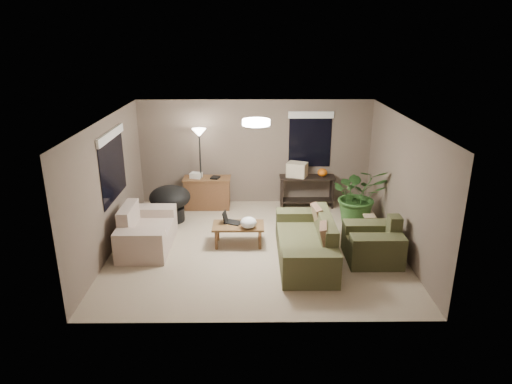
{
  "coord_description": "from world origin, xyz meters",
  "views": [
    {
      "loc": [
        -0.08,
        -8.09,
        3.96
      ],
      "look_at": [
        0.0,
        0.2,
        1.05
      ],
      "focal_mm": 32.0,
      "sensor_mm": 36.0,
      "label": 1
    }
  ],
  "objects_px": {
    "houseplant": "(358,201)",
    "main_sofa": "(307,245)",
    "loveseat": "(146,233)",
    "cat_scratching_post": "(368,229)",
    "papasan_chair": "(170,201)",
    "floor_lamp": "(199,142)",
    "coffee_table": "(238,228)",
    "desk": "(207,193)",
    "console_table": "(307,189)",
    "armchair": "(373,244)"
  },
  "relations": [
    {
      "from": "houseplant",
      "to": "main_sofa",
      "type": "bearing_deg",
      "value": -127.45
    },
    {
      "from": "floor_lamp",
      "to": "papasan_chair",
      "type": "bearing_deg",
      "value": -128.6
    },
    {
      "from": "desk",
      "to": "houseplant",
      "type": "distance_m",
      "value": 3.49
    },
    {
      "from": "loveseat",
      "to": "floor_lamp",
      "type": "bearing_deg",
      "value": 67.22
    },
    {
      "from": "armchair",
      "to": "cat_scratching_post",
      "type": "relative_size",
      "value": 2.0
    },
    {
      "from": "houseplant",
      "to": "armchair",
      "type": "bearing_deg",
      "value": -92.68
    },
    {
      "from": "loveseat",
      "to": "houseplant",
      "type": "distance_m",
      "value": 4.51
    },
    {
      "from": "main_sofa",
      "to": "desk",
      "type": "bearing_deg",
      "value": 128.05
    },
    {
      "from": "main_sofa",
      "to": "papasan_chair",
      "type": "relative_size",
      "value": 2.19
    },
    {
      "from": "desk",
      "to": "papasan_chair",
      "type": "distance_m",
      "value": 1.08
    },
    {
      "from": "papasan_chair",
      "to": "houseplant",
      "type": "bearing_deg",
      "value": -2.42
    },
    {
      "from": "coffee_table",
      "to": "console_table",
      "type": "relative_size",
      "value": 0.77
    },
    {
      "from": "papasan_chair",
      "to": "houseplant",
      "type": "distance_m",
      "value": 4.1
    },
    {
      "from": "coffee_table",
      "to": "console_table",
      "type": "height_order",
      "value": "console_table"
    },
    {
      "from": "main_sofa",
      "to": "papasan_chair",
      "type": "distance_m",
      "value": 3.37
    },
    {
      "from": "main_sofa",
      "to": "cat_scratching_post",
      "type": "height_order",
      "value": "main_sofa"
    },
    {
      "from": "console_table",
      "to": "cat_scratching_post",
      "type": "distance_m",
      "value": 2.12
    },
    {
      "from": "armchair",
      "to": "floor_lamp",
      "type": "relative_size",
      "value": 0.52
    },
    {
      "from": "cat_scratching_post",
      "to": "papasan_chair",
      "type": "bearing_deg",
      "value": 166.73
    },
    {
      "from": "coffee_table",
      "to": "desk",
      "type": "height_order",
      "value": "desk"
    },
    {
      "from": "coffee_table",
      "to": "cat_scratching_post",
      "type": "bearing_deg",
      "value": 5.53
    },
    {
      "from": "armchair",
      "to": "houseplant",
      "type": "bearing_deg",
      "value": 87.32
    },
    {
      "from": "floor_lamp",
      "to": "main_sofa",
      "type": "bearing_deg",
      "value": -50.01
    },
    {
      "from": "main_sofa",
      "to": "loveseat",
      "type": "xyz_separation_m",
      "value": [
        -3.07,
        0.55,
        0.0
      ]
    },
    {
      "from": "console_table",
      "to": "cat_scratching_post",
      "type": "relative_size",
      "value": 2.6
    },
    {
      "from": "floor_lamp",
      "to": "loveseat",
      "type": "bearing_deg",
      "value": -112.78
    },
    {
      "from": "loveseat",
      "to": "cat_scratching_post",
      "type": "bearing_deg",
      "value": 4.34
    },
    {
      "from": "main_sofa",
      "to": "console_table",
      "type": "bearing_deg",
      "value": 83.67
    },
    {
      "from": "houseplant",
      "to": "cat_scratching_post",
      "type": "height_order",
      "value": "houseplant"
    },
    {
      "from": "main_sofa",
      "to": "floor_lamp",
      "type": "relative_size",
      "value": 1.15
    },
    {
      "from": "main_sofa",
      "to": "floor_lamp",
      "type": "bearing_deg",
      "value": 129.99
    },
    {
      "from": "coffee_table",
      "to": "desk",
      "type": "bearing_deg",
      "value": 111.38
    },
    {
      "from": "desk",
      "to": "armchair",
      "type": "bearing_deg",
      "value": -38.87
    },
    {
      "from": "desk",
      "to": "houseplant",
      "type": "bearing_deg",
      "value": -15.78
    },
    {
      "from": "desk",
      "to": "main_sofa",
      "type": "bearing_deg",
      "value": -51.95
    },
    {
      "from": "armchair",
      "to": "cat_scratching_post",
      "type": "distance_m",
      "value": 0.9
    },
    {
      "from": "armchair",
      "to": "main_sofa",
      "type": "bearing_deg",
      "value": 179.77
    },
    {
      "from": "armchair",
      "to": "papasan_chair",
      "type": "relative_size",
      "value": 0.99
    },
    {
      "from": "cat_scratching_post",
      "to": "loveseat",
      "type": "bearing_deg",
      "value": -175.66
    },
    {
      "from": "main_sofa",
      "to": "coffee_table",
      "type": "bearing_deg",
      "value": 153.79
    },
    {
      "from": "loveseat",
      "to": "houseplant",
      "type": "xyz_separation_m",
      "value": [
        4.36,
        1.14,
        0.21
      ]
    },
    {
      "from": "main_sofa",
      "to": "coffee_table",
      "type": "relative_size",
      "value": 2.2
    },
    {
      "from": "main_sofa",
      "to": "houseplant",
      "type": "bearing_deg",
      "value": 52.55
    },
    {
      "from": "papasan_chair",
      "to": "floor_lamp",
      "type": "distance_m",
      "value": 1.49
    },
    {
      "from": "desk",
      "to": "console_table",
      "type": "distance_m",
      "value": 2.37
    },
    {
      "from": "console_table",
      "to": "floor_lamp",
      "type": "distance_m",
      "value": 2.76
    },
    {
      "from": "loveseat",
      "to": "houseplant",
      "type": "relative_size",
      "value": 1.23
    },
    {
      "from": "armchair",
      "to": "coffee_table",
      "type": "relative_size",
      "value": 1.0
    },
    {
      "from": "armchair",
      "to": "floor_lamp",
      "type": "distance_m",
      "value": 4.5
    },
    {
      "from": "main_sofa",
      "to": "cat_scratching_post",
      "type": "bearing_deg",
      "value": 33.34
    }
  ]
}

